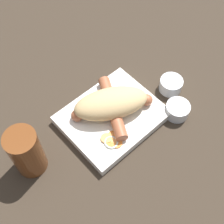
{
  "coord_description": "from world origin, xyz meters",
  "views": [
    {
      "loc": [
        -0.24,
        -0.26,
        0.6
      ],
      "look_at": [
        0.0,
        0.0,
        0.03
      ],
      "focal_mm": 50.0,
      "sensor_mm": 36.0,
      "label": 1
    }
  ],
  "objects_px": {
    "bread_roll": "(111,103)",
    "drink_glass": "(26,152)",
    "food_tray": "(112,117)",
    "sausage": "(112,108)",
    "condiment_cup_near": "(177,110)",
    "condiment_cup_far": "(171,85)"
  },
  "relations": [
    {
      "from": "condiment_cup_near",
      "to": "drink_glass",
      "type": "distance_m",
      "value": 0.34
    },
    {
      "from": "sausage",
      "to": "condiment_cup_far",
      "type": "xyz_separation_m",
      "value": [
        0.15,
        -0.04,
        -0.02
      ]
    },
    {
      "from": "food_tray",
      "to": "drink_glass",
      "type": "relative_size",
      "value": 1.8
    },
    {
      "from": "food_tray",
      "to": "condiment_cup_far",
      "type": "height_order",
      "value": "condiment_cup_far"
    },
    {
      "from": "condiment_cup_far",
      "to": "drink_glass",
      "type": "relative_size",
      "value": 0.46
    },
    {
      "from": "food_tray",
      "to": "sausage",
      "type": "relative_size",
      "value": 1.26
    },
    {
      "from": "bread_roll",
      "to": "condiment_cup_far",
      "type": "bearing_deg",
      "value": -14.37
    },
    {
      "from": "sausage",
      "to": "condiment_cup_far",
      "type": "relative_size",
      "value": 3.09
    },
    {
      "from": "condiment_cup_near",
      "to": "condiment_cup_far",
      "type": "xyz_separation_m",
      "value": [
        0.04,
        0.06,
        0.0
      ]
    },
    {
      "from": "bread_roll",
      "to": "drink_glass",
      "type": "relative_size",
      "value": 1.53
    },
    {
      "from": "bread_roll",
      "to": "drink_glass",
      "type": "xyz_separation_m",
      "value": [
        -0.2,
        0.02,
        0.01
      ]
    },
    {
      "from": "food_tray",
      "to": "condiment_cup_near",
      "type": "xyz_separation_m",
      "value": [
        0.12,
        -0.09,
        0.0
      ]
    },
    {
      "from": "sausage",
      "to": "drink_glass",
      "type": "relative_size",
      "value": 1.43
    },
    {
      "from": "bread_roll",
      "to": "food_tray",
      "type": "bearing_deg",
      "value": -121.21
    },
    {
      "from": "food_tray",
      "to": "condiment_cup_far",
      "type": "xyz_separation_m",
      "value": [
        0.16,
        -0.03,
        0.0
      ]
    },
    {
      "from": "food_tray",
      "to": "condiment_cup_far",
      "type": "distance_m",
      "value": 0.16
    },
    {
      "from": "sausage",
      "to": "condiment_cup_near",
      "type": "bearing_deg",
      "value": -40.05
    },
    {
      "from": "food_tray",
      "to": "bread_roll",
      "type": "height_order",
      "value": "bread_roll"
    },
    {
      "from": "sausage",
      "to": "drink_glass",
      "type": "distance_m",
      "value": 0.2
    },
    {
      "from": "condiment_cup_near",
      "to": "drink_glass",
      "type": "height_order",
      "value": "drink_glass"
    },
    {
      "from": "sausage",
      "to": "condiment_cup_near",
      "type": "relative_size",
      "value": 3.09
    },
    {
      "from": "drink_glass",
      "to": "food_tray",
      "type": "bearing_deg",
      "value": -9.05
    }
  ]
}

